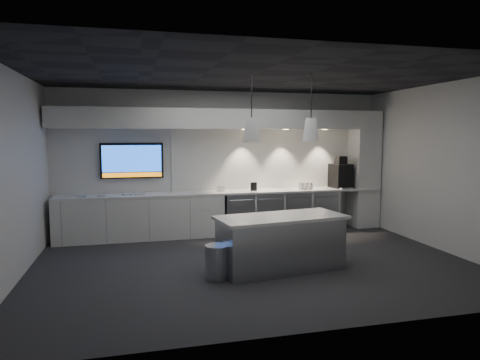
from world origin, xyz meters
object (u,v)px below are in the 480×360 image
object	(u,v)px
bin	(217,262)
wall_tv	(132,161)
coffee_machine	(340,175)
island	(281,242)

from	to	relation	value
bin	wall_tv	bearing A→B (deg)	111.19
wall_tv	coffee_machine	world-z (taller)	wall_tv
coffee_machine	island	bearing A→B (deg)	-137.79
island	coffee_machine	size ratio (longest dim) A/B	2.96
wall_tv	coffee_machine	bearing A→B (deg)	-3.12
wall_tv	coffee_machine	xyz separation A→B (m)	(4.52, -0.25, -0.37)
wall_tv	island	bearing A→B (deg)	-51.94
bin	island	bearing A→B (deg)	11.07
wall_tv	coffee_machine	size ratio (longest dim) A/B	1.77
bin	coffee_machine	world-z (taller)	coffee_machine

